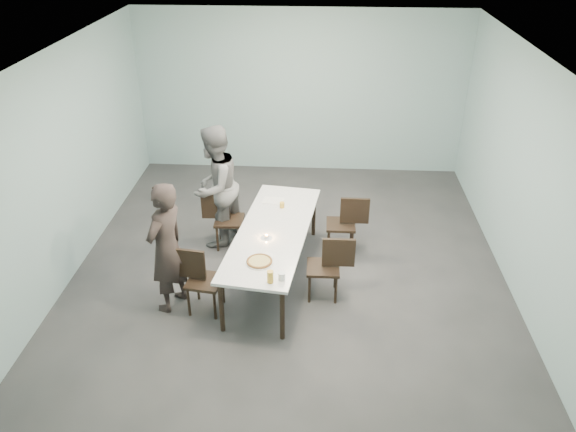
# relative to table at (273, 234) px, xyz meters

# --- Properties ---
(ground) EXTENTS (7.00, 7.00, 0.00)m
(ground) POSITION_rel_table_xyz_m (0.20, 0.18, -0.69)
(ground) COLOR #333335
(ground) RESTS_ON ground
(room_shell) EXTENTS (6.02, 7.02, 3.01)m
(room_shell) POSITION_rel_table_xyz_m (0.20, 0.18, 1.33)
(room_shell) COLOR #91B2B6
(room_shell) RESTS_ON ground
(table) EXTENTS (1.23, 2.69, 0.75)m
(table) POSITION_rel_table_xyz_m (0.00, 0.00, 0.00)
(table) COLOR white
(table) RESTS_ON ground
(chair_near_left) EXTENTS (0.64, 0.47, 0.87)m
(chair_near_left) POSITION_rel_table_xyz_m (-0.87, -0.75, -0.19)
(chair_near_left) COLOR black
(chair_near_left) RESTS_ON ground
(chair_far_left) EXTENTS (0.62, 0.44, 0.87)m
(chair_far_left) POSITION_rel_table_xyz_m (-0.80, 0.77, -0.19)
(chair_far_left) COLOR black
(chair_far_left) RESTS_ON ground
(chair_near_right) EXTENTS (0.61, 0.42, 0.87)m
(chair_near_right) POSITION_rel_table_xyz_m (0.76, -0.37, -0.19)
(chair_near_right) COLOR black
(chair_near_right) RESTS_ON ground
(chair_far_right) EXTENTS (0.61, 0.42, 0.87)m
(chair_far_right) POSITION_rel_table_xyz_m (1.01, 0.75, -0.19)
(chair_far_right) COLOR black
(chair_far_right) RESTS_ON ground
(diner_near) EXTENTS (0.63, 0.75, 1.73)m
(diner_near) POSITION_rel_table_xyz_m (-1.25, -0.70, 0.17)
(diner_near) COLOR black
(diner_near) RESTS_ON ground
(diner_far) EXTENTS (0.99, 1.10, 1.85)m
(diner_far) POSITION_rel_table_xyz_m (-0.93, 0.89, 0.23)
(diner_far) COLOR slate
(diner_far) RESTS_ON ground
(pizza) EXTENTS (0.34, 0.34, 0.04)m
(pizza) POSITION_rel_table_xyz_m (-0.10, -0.78, 0.08)
(pizza) COLOR white
(pizza) RESTS_ON table
(side_plate) EXTENTS (0.18, 0.18, 0.01)m
(side_plate) POSITION_rel_table_xyz_m (-0.03, -0.65, 0.06)
(side_plate) COLOR white
(side_plate) RESTS_ON table
(beer_glass) EXTENTS (0.08, 0.08, 0.15)m
(beer_glass) POSITION_rel_table_xyz_m (0.07, -1.16, 0.13)
(beer_glass) COLOR gold
(beer_glass) RESTS_ON table
(water_tumbler) EXTENTS (0.08, 0.08, 0.09)m
(water_tumbler) POSITION_rel_table_xyz_m (0.19, -1.11, 0.10)
(water_tumbler) COLOR silver
(water_tumbler) RESTS_ON table
(tealight) EXTENTS (0.06, 0.06, 0.05)m
(tealight) POSITION_rel_table_xyz_m (-0.07, -0.21, 0.08)
(tealight) COLOR silver
(tealight) RESTS_ON table
(amber_tumbler) EXTENTS (0.07, 0.07, 0.08)m
(amber_tumbler) POSITION_rel_table_xyz_m (0.07, 0.64, 0.10)
(amber_tumbler) COLOR gold
(amber_tumbler) RESTS_ON table
(menu) EXTENTS (0.33, 0.26, 0.01)m
(menu) POSITION_rel_table_xyz_m (-0.07, 0.83, 0.06)
(menu) COLOR silver
(menu) RESTS_ON table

